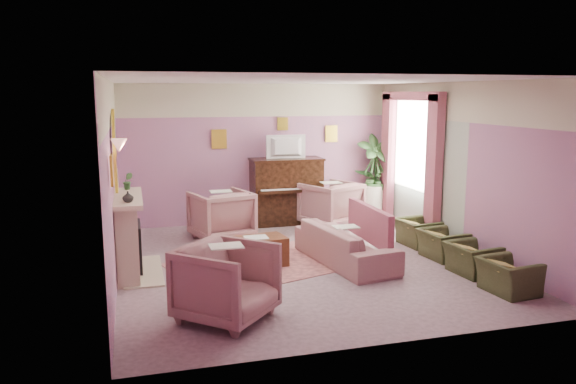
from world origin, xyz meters
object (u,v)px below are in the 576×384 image
object	(u,v)px
television	(287,145)
coffee_table	(253,252)
sofa	(345,237)
piano	(286,192)
floral_armchair_front	(227,279)
floral_armchair_left	(221,213)
side_table	(370,202)
floral_armchair_right	(331,202)
olive_chair_c	(442,240)
olive_chair_d	(417,228)
olive_chair_a	(508,271)
olive_chair_b	(472,254)

from	to	relation	value
television	coffee_table	world-z (taller)	television
sofa	coffee_table	bearing A→B (deg)	171.80
piano	floral_armchair_front	size ratio (longest dim) A/B	1.40
floral_armchair_left	side_table	world-z (taller)	floral_armchair_left
piano	floral_armchair_left	world-z (taller)	piano
sofa	side_table	world-z (taller)	sofa
floral_armchair_left	floral_armchair_right	xyz separation A→B (m)	(2.24, 0.41, 0.00)
sofa	floral_armchair_right	bearing A→B (deg)	75.53
piano	olive_chair_c	bearing A→B (deg)	-60.23
piano	olive_chair_c	size ratio (longest dim) A/B	1.99
floral_armchair_front	side_table	bearing A→B (deg)	50.01
piano	floral_armchair_left	bearing A→B (deg)	-147.14
television	olive_chair_d	xyz separation A→B (m)	(1.75, -2.18, -1.30)
olive_chair_d	side_table	bearing A→B (deg)	87.95
floral_armchair_left	olive_chair_d	bearing A→B (deg)	-21.64
television	floral_armchair_right	xyz separation A→B (m)	(0.76, -0.49, -1.10)
piano	floral_armchair_left	distance (m)	1.76
floral_armchair_front	olive_chair_c	xyz separation A→B (m)	(3.73, 1.52, -0.20)
floral_armchair_right	olive_chair_d	distance (m)	1.97
television	olive_chair_d	distance (m)	3.08
olive_chair_c	side_table	size ratio (longest dim) A/B	1.01
sofa	floral_armchair_left	distance (m)	2.52
olive_chair_a	floral_armchair_right	bearing A→B (deg)	103.39
piano	floral_armchair_left	size ratio (longest dim) A/B	1.40
olive_chair_c	olive_chair_d	bearing A→B (deg)	90.00
piano	sofa	size ratio (longest dim) A/B	0.69
piano	floral_armchair_front	world-z (taller)	piano
coffee_table	floral_armchair_front	distance (m)	2.06
floral_armchair_right	olive_chair_b	distance (m)	3.48
piano	television	size ratio (longest dim) A/B	1.75
olive_chair_a	olive_chair_b	bearing A→B (deg)	90.00
coffee_table	sofa	distance (m)	1.45
television	side_table	world-z (taller)	television
floral_armchair_front	sofa	bearing A→B (deg)	38.61
piano	olive_chair_c	world-z (taller)	piano
olive_chair_b	side_table	xyz separation A→B (m)	(0.08, 3.83, 0.05)
olive_chair_b	olive_chair_c	size ratio (longest dim) A/B	1.00
floral_armchair_left	olive_chair_d	xyz separation A→B (m)	(3.22, -1.28, -0.20)
coffee_table	olive_chair_a	world-z (taller)	olive_chair_a
coffee_table	sofa	bearing A→B (deg)	-8.20
television	olive_chair_d	bearing A→B (deg)	-51.34
piano	television	xyz separation A→B (m)	(0.00, -0.05, 0.95)
floral_armchair_left	floral_armchair_front	size ratio (longest dim) A/B	1.00
side_table	floral_armchair_left	bearing A→B (deg)	-164.53
television	floral_armchair_front	bearing A→B (deg)	-113.64
floral_armchair_left	olive_chair_b	size ratio (longest dim) A/B	1.42
sofa	floral_armchair_left	bearing A→B (deg)	130.54
olive_chair_d	side_table	size ratio (longest dim) A/B	1.01
olive_chair_d	floral_armchair_left	bearing A→B (deg)	158.36
olive_chair_b	coffee_table	bearing A→B (deg)	158.09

